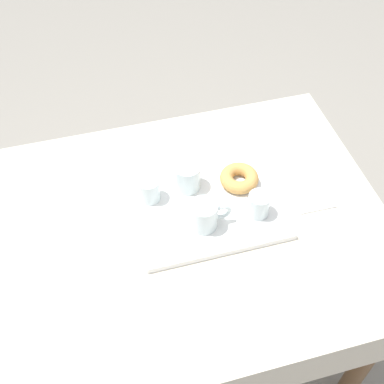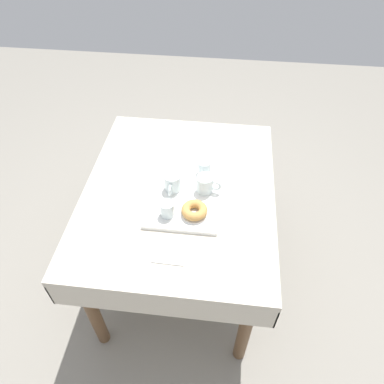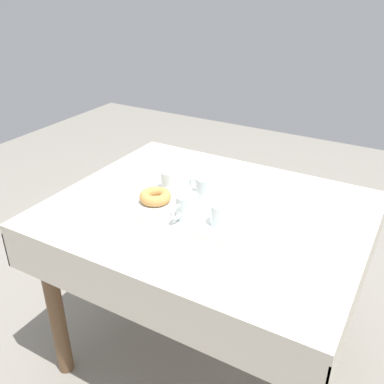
% 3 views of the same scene
% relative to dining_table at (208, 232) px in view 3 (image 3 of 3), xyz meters
% --- Properties ---
extents(ground_plane, '(6.00, 6.00, 0.00)m').
position_rel_dining_table_xyz_m(ground_plane, '(0.00, 0.00, -0.65)').
color(ground_plane, gray).
extents(dining_table, '(1.15, 0.93, 0.75)m').
position_rel_dining_table_xyz_m(dining_table, '(0.00, 0.00, 0.00)').
color(dining_table, beige).
rests_on(dining_table, ground).
extents(serving_tray, '(0.44, 0.34, 0.02)m').
position_rel_dining_table_xyz_m(serving_tray, '(-0.05, -0.04, 0.12)').
color(serving_tray, white).
rests_on(serving_tray, dining_table).
extents(tea_mug_left, '(0.08, 0.12, 0.09)m').
position_rel_dining_table_xyz_m(tea_mug_left, '(-0.02, -0.13, 0.17)').
color(tea_mug_left, silver).
rests_on(tea_mug_left, serving_tray).
extents(tea_mug_right, '(0.12, 0.08, 0.09)m').
position_rel_dining_table_xyz_m(tea_mug_right, '(-0.02, 0.03, 0.17)').
color(tea_mug_right, silver).
rests_on(tea_mug_right, serving_tray).
extents(water_glass_near, '(0.06, 0.06, 0.08)m').
position_rel_dining_table_xyz_m(water_glass_near, '(-0.19, 0.03, 0.16)').
color(water_glass_near, silver).
rests_on(water_glass_near, serving_tray).
extents(water_glass_far, '(0.06, 0.06, 0.08)m').
position_rel_dining_table_xyz_m(water_glass_far, '(0.10, -0.11, 0.16)').
color(water_glass_far, silver).
rests_on(water_glass_far, serving_tray).
extents(donut_plate_left, '(0.12, 0.12, 0.01)m').
position_rel_dining_table_xyz_m(donut_plate_left, '(-0.17, -0.09, 0.13)').
color(donut_plate_left, white).
rests_on(donut_plate_left, serving_tray).
extents(sugar_donut_left, '(0.12, 0.12, 0.04)m').
position_rel_dining_table_xyz_m(sugar_donut_left, '(-0.17, -0.09, 0.15)').
color(sugar_donut_left, tan).
rests_on(sugar_donut_left, donut_plate_left).
extents(paper_napkin, '(0.12, 0.14, 0.01)m').
position_rel_dining_table_xyz_m(paper_napkin, '(-0.38, -0.01, 0.11)').
color(paper_napkin, white).
rests_on(paper_napkin, dining_table).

